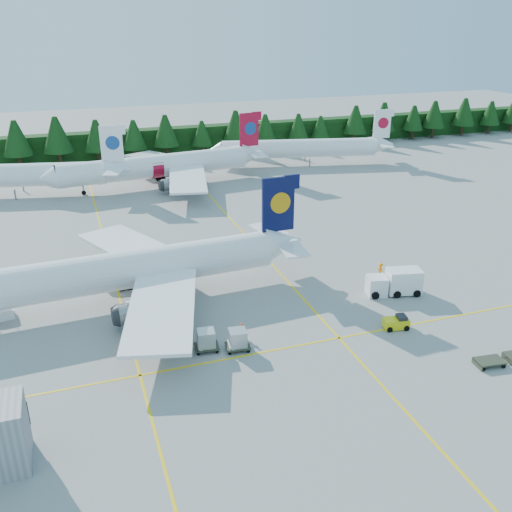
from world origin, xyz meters
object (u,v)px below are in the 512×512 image
object	(u,v)px
service_truck	(394,282)
airliner_navy	(106,274)
baggage_tug	(397,322)
airliner_red	(152,167)

from	to	relation	value
service_truck	airliner_navy	bearing A→B (deg)	178.47
airliner_navy	baggage_tug	xyz separation A→B (m)	(27.77, -15.11, -3.13)
airliner_navy	service_truck	world-z (taller)	airliner_navy
airliner_red	baggage_tug	size ratio (longest dim) A/B	15.48
airliner_red	service_truck	bearing A→B (deg)	-77.69
airliner_navy	service_truck	distance (m)	32.79
airliner_navy	airliner_red	bearing A→B (deg)	71.48
baggage_tug	service_truck	bearing A→B (deg)	70.85
baggage_tug	airliner_red	bearing A→B (deg)	113.72
airliner_navy	airliner_red	size ratio (longest dim) A/B	1.02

